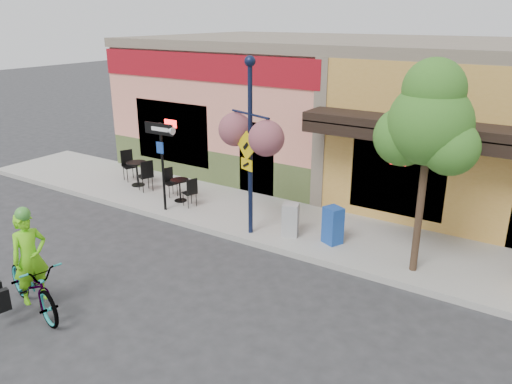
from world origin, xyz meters
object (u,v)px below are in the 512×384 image
cyclist_rider (32,270)px  one_way_sign (163,167)px  street_tree (424,170)px  lamp_post (250,149)px  bicycle (33,285)px  building (404,113)px  newspaper_box_blue (333,225)px  newspaper_box_grey (290,220)px

cyclist_rider → one_way_sign: one_way_sign is taller
street_tree → lamp_post: bearing=-176.2°
bicycle → cyclist_rider: 0.32m
building → lamp_post: size_ratio=4.29×
one_way_sign → street_tree: size_ratio=0.55×
one_way_sign → newspaper_box_blue: size_ratio=2.73×
newspaper_box_grey → street_tree: (3.03, -0.11, 1.79)m
cyclist_rider → street_tree: street_tree is taller
newspaper_box_blue → street_tree: (1.99, -0.28, 1.76)m
building → lamp_post: (-1.54, -6.61, 0.02)m
newspaper_box_blue → cyclist_rider: bearing=-97.9°
one_way_sign → newspaper_box_grey: bearing=3.8°
street_tree → building: bearing=110.6°
one_way_sign → newspaper_box_blue: bearing=4.5°
newspaper_box_blue → newspaper_box_grey: newspaper_box_blue is taller
building → bicycle: 12.01m
newspaper_box_grey → building: bearing=64.7°
bicycle → newspaper_box_blue: size_ratio=2.34×
cyclist_rider → street_tree: bearing=-33.4°
bicycle → one_way_sign: bearing=27.7°
cyclist_rider → newspaper_box_grey: 5.78m
building → lamp_post: bearing=-103.2°
cyclist_rider → building: bearing=-1.7°
bicycle → street_tree: size_ratio=0.47×
cyclist_rider → one_way_sign: bearing=28.3°
lamp_post → street_tree: 3.94m
newspaper_box_grey → bicycle: bearing=-134.6°
cyclist_rider → newspaper_box_blue: size_ratio=1.95×
cyclist_rider → lamp_post: (1.51, 4.87, 1.41)m
bicycle → newspaper_box_grey: (2.46, 5.25, 0.01)m
cyclist_rider → newspaper_box_grey: (2.41, 5.25, -0.31)m
building → cyclist_rider: bearing=-104.9°
bicycle → newspaper_box_grey: 5.80m
one_way_sign → street_tree: street_tree is taller
building → newspaper_box_grey: 6.49m
newspaper_box_grey → cyclist_rider: bearing=-134.2°
bicycle → newspaper_box_blue: bearing=-19.6°
newspaper_box_grey → street_tree: 3.52m
one_way_sign → newspaper_box_blue: 4.85m
building → bicycle: building is taller
lamp_post → building: bearing=95.6°
street_tree → newspaper_box_grey: bearing=177.9°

